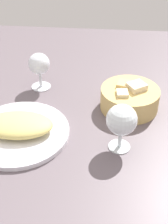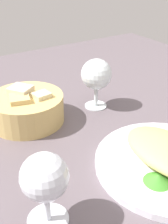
% 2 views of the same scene
% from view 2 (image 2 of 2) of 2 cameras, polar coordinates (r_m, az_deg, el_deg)
% --- Properties ---
extents(ground_plane, '(1.40, 1.40, 0.02)m').
position_cam_2_polar(ground_plane, '(0.61, 2.54, -8.27)').
color(ground_plane, '#5E5359').
extents(plate, '(0.28, 0.28, 0.01)m').
position_cam_2_polar(plate, '(0.58, 16.12, -9.76)').
color(plate, white).
rests_on(plate, ground_plane).
extents(lettuce_garnish, '(0.05, 0.05, 0.01)m').
position_cam_2_polar(lettuce_garnish, '(0.52, 14.41, -12.61)').
color(lettuce_garnish, '#3F8B2B').
rests_on(lettuce_garnish, plate).
extents(bread_basket, '(0.18, 0.18, 0.08)m').
position_cam_2_polar(bread_basket, '(0.70, -11.29, 0.83)').
color(bread_basket, tan).
rests_on(bread_basket, ground_plane).
extents(wine_glass_near, '(0.08, 0.08, 0.13)m').
position_cam_2_polar(wine_glass_near, '(0.73, 2.47, 7.18)').
color(wine_glass_near, silver).
rests_on(wine_glass_near, ground_plane).
extents(wine_glass_far, '(0.07, 0.07, 0.12)m').
position_cam_2_polar(wine_glass_far, '(0.42, -7.78, -13.22)').
color(wine_glass_far, silver).
rests_on(wine_glass_far, ground_plane).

